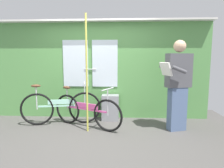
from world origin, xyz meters
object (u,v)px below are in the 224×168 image
(bicycle_leaning_behind, at_px, (86,111))
(handrail_pole, at_px, (87,74))
(trash_bin_by_wall, at_px, (110,107))
(passenger_reading_newspaper, at_px, (178,83))
(bicycle_near_door, at_px, (61,107))

(bicycle_leaning_behind, distance_m, handrail_pole, 0.82)
(bicycle_leaning_behind, bearing_deg, handrail_pole, -46.96)
(trash_bin_by_wall, bearing_deg, bicycle_leaning_behind, -132.85)
(bicycle_leaning_behind, bearing_deg, passenger_reading_newspaper, 23.50)
(handrail_pole, bearing_deg, trash_bin_by_wall, 61.12)
(passenger_reading_newspaper, bearing_deg, bicycle_leaning_behind, -19.33)
(trash_bin_by_wall, xyz_separation_m, handrail_pole, (-0.41, -0.74, 0.84))
(passenger_reading_newspaper, distance_m, handrail_pole, 1.79)
(bicycle_near_door, relative_size, handrail_pole, 0.75)
(bicycle_near_door, relative_size, trash_bin_by_wall, 2.87)
(bicycle_near_door, xyz_separation_m, passenger_reading_newspaper, (2.42, -0.22, 0.57))
(bicycle_leaning_behind, height_order, passenger_reading_newspaper, passenger_reading_newspaper)
(bicycle_leaning_behind, bearing_deg, trash_bin_by_wall, 72.74)
(passenger_reading_newspaper, relative_size, trash_bin_by_wall, 3.02)
(bicycle_near_door, xyz_separation_m, trash_bin_by_wall, (1.06, 0.36, -0.08))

